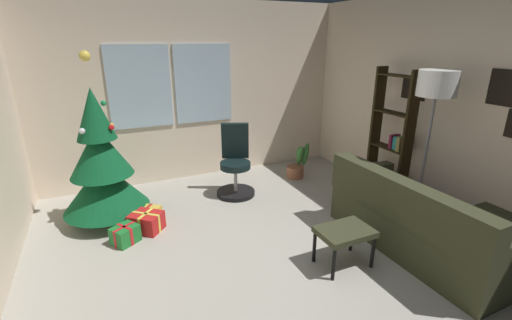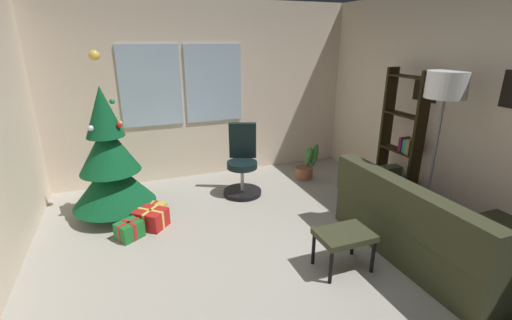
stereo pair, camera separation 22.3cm
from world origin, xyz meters
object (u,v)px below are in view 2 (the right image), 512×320
(gift_box_gold, at_px, (152,213))
(bookshelf, at_px, (400,146))
(footstool, at_px, (344,237))
(holiday_tree, at_px, (110,164))
(gift_box_red, at_px, (151,218))
(office_chair, at_px, (242,167))
(potted_plant, at_px, (307,166))
(floor_lamp, at_px, (445,95))
(couch, at_px, (444,233))
(gift_box_green, at_px, (129,230))

(gift_box_gold, bearing_deg, bookshelf, -10.86)
(footstool, xyz_separation_m, bookshelf, (1.58, 1.07, 0.45))
(holiday_tree, bearing_deg, gift_box_red, -50.72)
(holiday_tree, height_order, office_chair, holiday_tree)
(footstool, xyz_separation_m, potted_plant, (0.83, 2.28, -0.14))
(floor_lamp, relative_size, potted_plant, 3.26)
(couch, relative_size, gift_box_red, 4.38)
(gift_box_red, height_order, gift_box_green, gift_box_red)
(couch, distance_m, holiday_tree, 3.90)
(gift_box_green, height_order, gift_box_gold, gift_box_green)
(gift_box_green, distance_m, gift_box_gold, 0.45)
(floor_lamp, distance_m, potted_plant, 2.51)
(gift_box_red, distance_m, floor_lamp, 3.61)
(footstool, relative_size, office_chair, 0.51)
(gift_box_green, height_order, office_chair, office_chair)
(footstool, height_order, holiday_tree, holiday_tree)
(couch, height_order, footstool, couch)
(holiday_tree, bearing_deg, footstool, -43.52)
(floor_lamp, bearing_deg, couch, -116.45)
(couch, distance_m, bookshelf, 1.48)
(holiday_tree, height_order, gift_box_green, holiday_tree)
(gift_box_red, bearing_deg, bookshelf, -7.85)
(gift_box_green, relative_size, gift_box_gold, 0.86)
(holiday_tree, distance_m, office_chair, 1.79)
(couch, bearing_deg, footstool, 168.01)
(gift_box_red, bearing_deg, footstool, -41.57)
(couch, height_order, potted_plant, couch)
(bookshelf, bearing_deg, gift_box_red, 172.15)
(footstool, bearing_deg, gift_box_red, 138.43)
(gift_box_red, relative_size, bookshelf, 0.25)
(gift_box_gold, relative_size, floor_lamp, 0.21)
(footstool, relative_size, gift_box_red, 1.18)
(office_chair, bearing_deg, gift_box_red, -157.80)
(floor_lamp, bearing_deg, bookshelf, 70.83)
(bookshelf, bearing_deg, floor_lamp, -109.17)
(gift_box_red, xyz_separation_m, gift_box_green, (-0.26, -0.18, -0.01))
(gift_box_red, height_order, bookshelf, bookshelf)
(couch, relative_size, office_chair, 1.91)
(couch, height_order, bookshelf, bookshelf)
(bookshelf, distance_m, floor_lamp, 1.19)
(gift_box_gold, bearing_deg, gift_box_red, -98.72)
(footstool, relative_size, bookshelf, 0.29)
(footstool, height_order, gift_box_red, footstool)
(gift_box_red, height_order, potted_plant, potted_plant)
(office_chair, bearing_deg, bookshelf, -27.73)
(gift_box_green, relative_size, office_chair, 0.33)
(couch, distance_m, footstool, 1.08)
(floor_lamp, bearing_deg, gift_box_gold, 154.37)
(couch, height_order, gift_box_red, couch)
(bookshelf, bearing_deg, footstool, -145.88)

